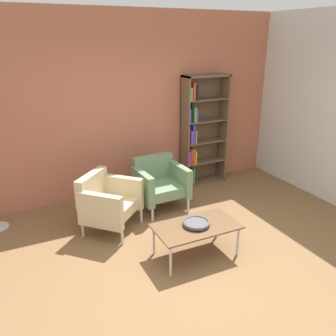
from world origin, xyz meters
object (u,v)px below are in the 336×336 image
object	(u,v)px
bookshelf_tall	(200,132)
decorative_bowl	(196,223)
armchair_by_bookshelf	(159,182)
coffee_table_low	(196,228)
armchair_spare_guest	(107,201)

from	to	relation	value
bookshelf_tall	decorative_bowl	bearing A→B (deg)	-121.19
bookshelf_tall	armchair_by_bookshelf	world-z (taller)	bookshelf_tall
coffee_table_low	armchair_spare_guest	size ratio (longest dim) A/B	1.05
armchair_by_bookshelf	bookshelf_tall	bearing A→B (deg)	27.44
decorative_bowl	coffee_table_low	bearing A→B (deg)	0.00
coffee_table_low	decorative_bowl	world-z (taller)	decorative_bowl
bookshelf_tall	coffee_table_low	xyz separation A→B (m)	(-1.20, -1.98, -0.57)
coffee_table_low	armchair_spare_guest	world-z (taller)	armchair_spare_guest
bookshelf_tall	armchair_by_bookshelf	xyz separation A→B (m)	(-1.06, -0.62, -0.53)
decorative_bowl	armchair_by_bookshelf	size ratio (longest dim) A/B	0.41
decorative_bowl	armchair_spare_guest	xyz separation A→B (m)	(-0.76, 1.06, -0.02)
coffee_table_low	bookshelf_tall	bearing A→B (deg)	58.81
bookshelf_tall	armchair_spare_guest	size ratio (longest dim) A/B	2.00
bookshelf_tall	decorative_bowl	world-z (taller)	bookshelf_tall
coffee_table_low	decorative_bowl	distance (m)	0.07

